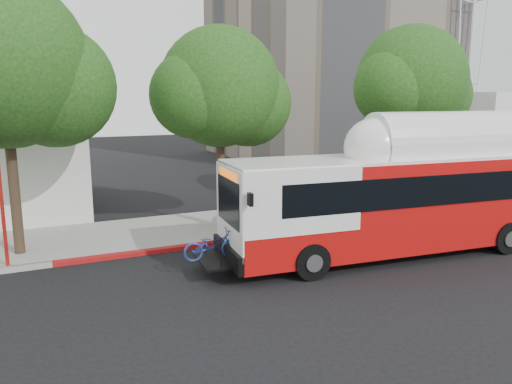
{
  "coord_description": "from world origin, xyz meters",
  "views": [
    {
      "loc": [
        -8.45,
        -13.86,
        5.76
      ],
      "look_at": [
        -0.71,
        3.0,
        2.17
      ],
      "focal_mm": 35.0,
      "sensor_mm": 36.0,
      "label": 1
    }
  ],
  "objects": [
    {
      "name": "street_tree_right",
      "position": [
        9.44,
        5.86,
        6.26
      ],
      "size": [
        6.21,
        5.4,
        9.18
      ],
      "color": "#2D2116",
      "rests_on": "ground"
    },
    {
      "name": "transit_bus",
      "position": [
        3.9,
        0.04,
        1.95
      ],
      "size": [
        14.29,
        3.98,
        4.17
      ],
      "rotation": [
        0.0,
        0.0,
        -0.09
      ],
      "color": "#B80D0C",
      "rests_on": "ground"
    },
    {
      "name": "signal_pole",
      "position": [
        -9.37,
        4.16,
        2.23
      ],
      "size": [
        0.12,
        0.41,
        4.34
      ],
      "color": "#AA1912",
      "rests_on": "ground"
    },
    {
      "name": "street_tree_mid",
      "position": [
        -0.59,
        6.06,
        5.91
      ],
      "size": [
        5.75,
        5.0,
        8.62
      ],
      "color": "#2D2116",
      "rests_on": "ground"
    },
    {
      "name": "curb_strip",
      "position": [
        0.0,
        3.9,
        0.07
      ],
      "size": [
        60.0,
        0.3,
        0.15
      ],
      "primitive_type": "cube",
      "color": "gray",
      "rests_on": "ground"
    },
    {
      "name": "sidewalk",
      "position": [
        0.0,
        6.5,
        0.07
      ],
      "size": [
        60.0,
        5.0,
        0.15
      ],
      "primitive_type": "cube",
      "color": "gray",
      "rests_on": "ground"
    },
    {
      "name": "street_tree_left",
      "position": [
        -8.53,
        5.56,
        6.6
      ],
      "size": [
        6.67,
        5.8,
        9.74
      ],
      "color": "#2D2116",
      "rests_on": "ground"
    },
    {
      "name": "red_curb_segment",
      "position": [
        -3.0,
        3.9,
        0.08
      ],
      "size": [
        10.0,
        0.32,
        0.16
      ],
      "primitive_type": "cube",
      "color": "#9D1111",
      "rests_on": "ground"
    },
    {
      "name": "ground",
      "position": [
        0.0,
        0.0,
        0.0
      ],
      "size": [
        120.0,
        120.0,
        0.0
      ],
      "primitive_type": "plane",
      "color": "black",
      "rests_on": "ground"
    }
  ]
}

